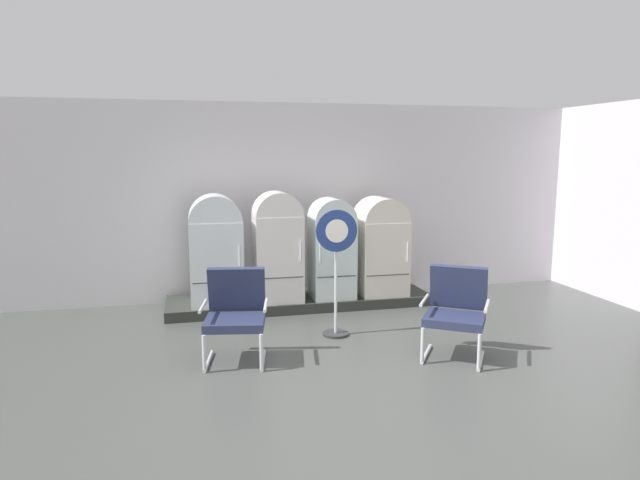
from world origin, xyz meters
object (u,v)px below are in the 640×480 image
armchair_right (456,308)px  sign_stand (336,271)px  refrigerator_3 (381,243)px  refrigerator_0 (216,247)px  armchair_left (236,310)px  refrigerator_1 (278,243)px  refrigerator_2 (332,245)px

armchair_right → sign_stand: sign_stand is taller
refrigerator_3 → refrigerator_0: bearing=-179.6°
armchair_left → sign_stand: size_ratio=0.64×
refrigerator_3 → armchair_left: 2.94m
refrigerator_0 → refrigerator_1: bearing=-2.0°
refrigerator_0 → armchair_left: (0.12, -1.82, -0.39)m
refrigerator_2 → sign_stand: size_ratio=0.93×
refrigerator_2 → refrigerator_0: bearing=178.9°
armchair_right → sign_stand: bearing=138.7°
refrigerator_0 → refrigerator_3: bearing=0.4°
refrigerator_1 → armchair_left: size_ratio=1.55×
refrigerator_1 → sign_stand: refrigerator_1 is taller
armchair_right → sign_stand: 1.48m
refrigerator_3 → sign_stand: 1.67m
refrigerator_3 → armchair_left: refrigerator_3 is taller
refrigerator_1 → armchair_left: refrigerator_1 is taller
refrigerator_3 → armchair_left: size_ratio=1.44×
armchair_left → refrigerator_0: bearing=93.7°
refrigerator_0 → armchair_right: 3.37m
armchair_right → refrigerator_2: bearing=110.3°
sign_stand → armchair_left: bearing=-157.7°
refrigerator_3 → refrigerator_2: bearing=-176.2°
armchair_left → sign_stand: (1.25, 0.51, 0.26)m
armchair_left → sign_stand: sign_stand is taller
armchair_left → armchair_right: (2.34, -0.45, 0.00)m
refrigerator_1 → armchair_right: 2.78m
armchair_left → refrigerator_1: bearing=67.6°
refrigerator_1 → refrigerator_0: bearing=178.0°
refrigerator_0 → armchair_right: bearing=-42.6°
armchair_right → refrigerator_3: bearing=91.7°
refrigerator_0 → armchair_right: (2.46, -2.27, -0.39)m
refrigerator_3 → armchair_left: (-2.27, -1.84, -0.35)m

